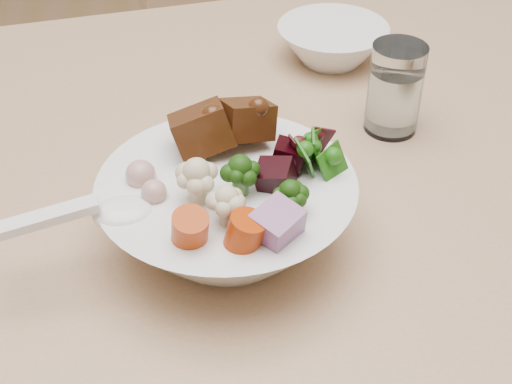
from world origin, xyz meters
TOP-DOWN VIEW (x-y plane):
  - dining_table at (0.26, -0.11)m, footprint 1.86×1.20m
  - chair_far at (0.11, 0.60)m, footprint 0.57×0.57m
  - food_bowl at (-0.06, -0.21)m, footprint 0.24×0.24m
  - soup_spoon at (-0.17, -0.24)m, footprint 0.15×0.05m
  - water_glass at (0.15, -0.04)m, footprint 0.06×0.06m
  - side_bowl at (0.12, 0.13)m, footprint 0.15×0.15m

SIDE VIEW (x-z plane):
  - chair_far at x=0.11m, z-range 0.06..0.97m
  - dining_table at x=0.26m, z-range 0.33..1.15m
  - side_bowl at x=0.12m, z-range 0.82..0.87m
  - food_bowl at x=-0.06m, z-range 0.80..0.93m
  - water_glass at x=0.15m, z-range 0.82..0.92m
  - soup_spoon at x=-0.17m, z-range 0.88..0.91m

